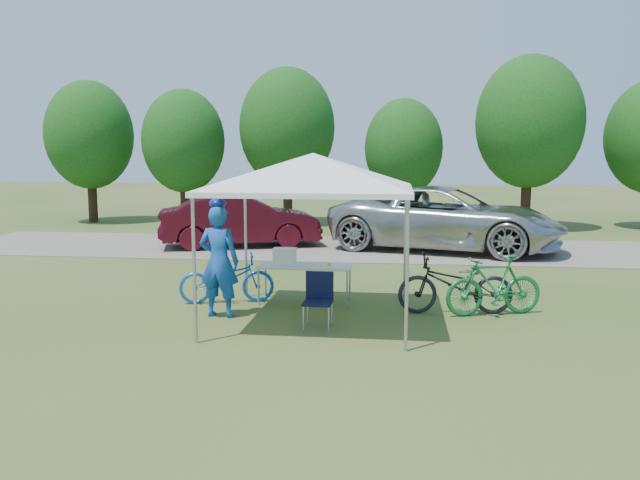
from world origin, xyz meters
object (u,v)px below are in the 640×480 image
(folding_table, at_px, (305,267))
(minivan, at_px, (446,218))
(folding_chair, at_px, (319,295))
(bike_blue, at_px, (227,278))
(cooler, at_px, (285,256))
(cyclist, at_px, (219,261))
(sedan, at_px, (240,220))
(bike_green, at_px, (494,285))
(bike_dark, at_px, (456,284))

(folding_table, relative_size, minivan, 0.26)
(folding_chair, distance_m, bike_blue, 2.35)
(cooler, xyz_separation_m, cyclist, (-0.89, -1.19, 0.09))
(minivan, bearing_deg, folding_chair, 178.82)
(folding_table, xyz_separation_m, folding_chair, (0.47, -1.61, -0.14))
(cyclist, distance_m, bike_blue, 1.11)
(folding_table, relative_size, cooler, 4.05)
(sedan, bearing_deg, minivan, -107.92)
(bike_green, height_order, bike_dark, bike_green)
(bike_dark, relative_size, sedan, 0.42)
(folding_table, relative_size, folding_chair, 1.96)
(folding_chair, xyz_separation_m, bike_green, (2.84, 1.08, 0.00))
(folding_table, relative_size, cyclist, 0.91)
(bike_dark, xyz_separation_m, sedan, (-5.64, 7.26, 0.28))
(bike_blue, xyz_separation_m, sedan, (-1.54, 6.95, 0.34))
(bike_dark, height_order, minivan, minivan)
(bike_dark, bearing_deg, bike_blue, -100.14)
(folding_table, xyz_separation_m, cyclist, (-1.26, -1.19, 0.28))
(bike_green, bearing_deg, sedan, -157.43)
(folding_table, bearing_deg, minivan, 66.08)
(cooler, distance_m, cyclist, 1.49)
(sedan, bearing_deg, folding_table, -174.79)
(folding_chair, distance_m, minivan, 8.80)
(folding_table, relative_size, bike_green, 0.99)
(folding_table, distance_m, folding_chair, 1.68)
(cooler, bearing_deg, folding_chair, -62.42)
(bike_dark, bearing_deg, bike_green, 82.97)
(cyclist, distance_m, minivan, 9.07)
(cyclist, relative_size, sedan, 0.40)
(folding_chair, height_order, cooler, cooler)
(cooler, relative_size, sedan, 0.09)
(cyclist, relative_size, minivan, 0.29)
(folding_chair, distance_m, cooler, 1.85)
(cyclist, distance_m, sedan, 8.12)
(cooler, distance_m, bike_green, 3.74)
(folding_table, bearing_deg, sedan, 113.72)
(bike_dark, bearing_deg, folding_table, -106.74)
(folding_chair, distance_m, sedan, 9.03)
(bike_green, distance_m, minivan, 7.35)
(folding_table, height_order, sedan, sedan)
(bike_green, relative_size, sedan, 0.37)
(folding_chair, relative_size, bike_green, 0.51)
(bike_dark, bearing_deg, cooler, -105.43)
(bike_green, xyz_separation_m, bike_dark, (-0.63, 0.01, -0.00))
(cooler, height_order, bike_green, bike_green)
(bike_blue, bearing_deg, folding_table, -98.06)
(bike_blue, bearing_deg, bike_dark, -110.67)
(cooler, distance_m, bike_dark, 3.11)
(cyclist, xyz_separation_m, bike_blue, (-0.15, 0.99, -0.49))
(folding_chair, xyz_separation_m, minivan, (2.55, 8.41, 0.41))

